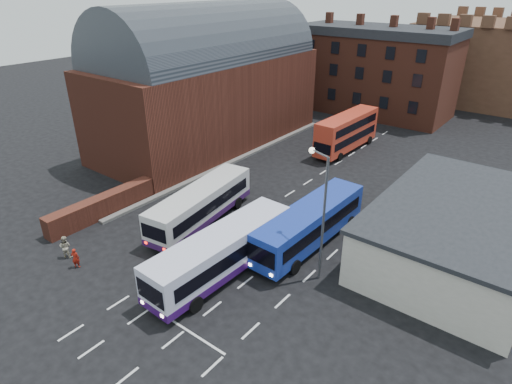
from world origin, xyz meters
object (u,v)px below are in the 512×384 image
Objects in this scene: bus_white_outbound at (201,203)px; street_lamp at (321,206)px; pedestrian_red at (75,258)px; bus_white_inbound at (222,251)px; bus_red_double at (347,132)px; bus_blue at (310,223)px; pedestrian_beige at (65,247)px.

street_lamp is (11.12, -0.40, 3.55)m from bus_white_outbound.
street_lamp reaches higher than pedestrian_red.
bus_white_inbound is 1.33× the size of street_lamp.
bus_red_double is 7.03× the size of pedestrian_red.
bus_white_inbound is 7.23m from street_lamp.
bus_blue is 17.77m from pedestrian_beige.
street_lamp is (9.53, -22.77, 3.10)m from bus_red_double.
bus_red_double is at bearing 78.08° from bus_white_outbound.
pedestrian_beige is at bearing -149.21° from street_lamp.
bus_blue is 7.64× the size of pedestrian_red.
bus_blue reaches higher than pedestrian_red.
bus_white_inbound is 11.63m from pedestrian_beige.
bus_blue is 20.98m from bus_red_double.
bus_red_double is (1.59, 22.37, 0.46)m from bus_white_outbound.
pedestrian_red is (-2.55, -9.81, -1.04)m from bus_white_outbound.
street_lamp is at bearing 114.57° from bus_red_double.
bus_white_inbound is 1.02× the size of bus_blue.
bus_red_double is 32.49m from pedestrian_beige.
bus_white_outbound is 7.50× the size of pedestrian_red.
pedestrian_red is at bearing -145.46° from street_lamp.
street_lamp is (2.46, -3.02, 3.49)m from bus_blue.
pedestrian_beige is at bearing -121.79° from bus_white_outbound.
pedestrian_red is 1.72m from pedestrian_beige.
pedestrian_red is (-11.21, -12.43, -1.10)m from bus_blue.
bus_blue is (2.67, 6.75, -0.03)m from bus_white_inbound.
bus_blue is at bearing 8.97° from bus_white_outbound.
bus_white_inbound is at bearing -144.02° from street_lamp.
bus_blue is at bearing -167.74° from pedestrian_red.
bus_red_double is 24.88m from street_lamp.
street_lamp is 17.22m from pedestrian_red.
pedestrian_beige is (-1.70, 0.25, 0.10)m from pedestrian_red.
bus_white_outbound reaches higher than pedestrian_red.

